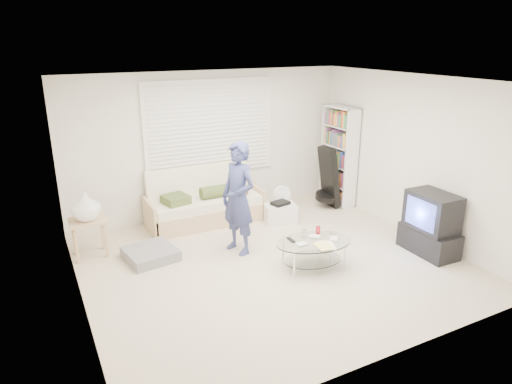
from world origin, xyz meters
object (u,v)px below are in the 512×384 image
bookshelf (339,156)px  tv_unit (431,224)px  coffee_table (314,246)px  futon_sofa (204,205)px

bookshelf → tv_unit: size_ratio=1.99×
tv_unit → coffee_table: bearing=167.7°
bookshelf → futon_sofa: bearing=175.1°
futon_sofa → coffee_table: futon_sofa is taller
bookshelf → tv_unit: (-0.13, -2.39, -0.47)m
bookshelf → coffee_table: (-1.88, -2.01, -0.60)m
futon_sofa → tv_unit: bearing=-46.4°
futon_sofa → tv_unit: (2.49, -2.61, 0.13)m
futon_sofa → coffee_table: bearing=-71.9°
tv_unit → futon_sofa: bearing=133.6°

